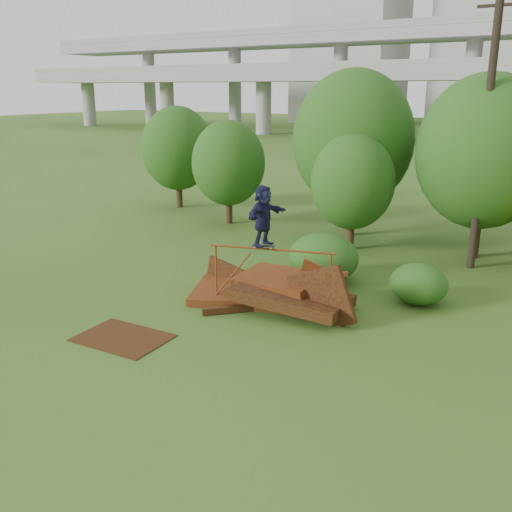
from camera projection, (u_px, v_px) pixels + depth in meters
The scene contains 16 objects.
ground at pixel (242, 334), 15.64m from camera, with size 240.00×240.00×0.00m, color #2D5116.
scrap_pile at pixel (273, 292), 17.75m from camera, with size 5.98×3.91×2.28m.
grind_rail at pixel (272, 263), 17.06m from camera, with size 3.68×1.20×1.90m.
skateboard at pixel (263, 246), 16.98m from camera, with size 0.70×0.38×0.07m.
skater at pixel (263, 216), 16.72m from camera, with size 1.69×0.54×1.82m, color #171838.
flat_plate at pixel (123, 338), 15.35m from camera, with size 2.40×1.71×0.03m, color #3A200C.
tree_0 at pixel (228, 163), 27.56m from camera, with size 3.57×3.57×5.04m.
tree_1 at pixel (353, 140), 24.92m from camera, with size 5.27×5.27×7.33m.
tree_2 at pixel (353, 182), 23.06m from camera, with size 3.40×3.40×4.79m.
tree_3 at pixel (484, 152), 21.56m from camera, with size 5.11×5.11×7.09m.
tree_6 at pixel (178, 148), 31.35m from camera, with size 3.99×3.99×5.57m.
shrub_left at pixel (324, 258), 19.68m from camera, with size 2.46×2.27×1.70m, color #174111.
shrub_right at pixel (419, 284), 17.68m from camera, with size 1.80×1.65×1.28m, color #174111.
utility_pole at pixel (485, 131), 19.97m from camera, with size 1.40×0.28×9.90m.
building_left at pixel (352, 27), 107.19m from camera, with size 18.00×16.00×35.00m, color #9E9E99.
building_right at pixel (480, 44), 102.63m from camera, with size 14.00×14.00×28.00m, color #9E9E99.
Camera 1 is at (7.99, -11.98, 6.49)m, focal length 40.00 mm.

